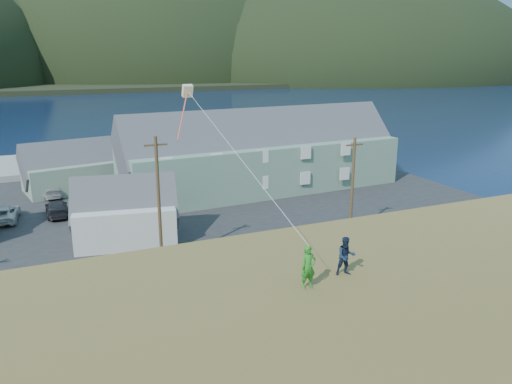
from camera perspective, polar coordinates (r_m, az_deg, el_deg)
ground at (r=36.20m, az=-10.19°, el=-9.32°), size 900.00×900.00×0.00m
grass_strip at (r=34.41m, az=-9.40°, el=-10.56°), size 110.00×8.00×0.10m
waterfront_lot at (r=51.87m, az=-14.64°, el=-1.80°), size 72.00×36.00×0.12m
wharf at (r=73.61m, az=-22.20°, el=2.93°), size 26.00×14.00×0.90m
far_shore at (r=362.48m, az=-22.91°, el=12.14°), size 900.00×320.00×2.00m
far_hills at (r=314.70m, az=-16.09°, el=12.58°), size 760.00×265.00×143.00m
lodge at (r=56.17m, az=0.77°, el=4.50°), size 32.23×10.64×11.18m
shed_white at (r=42.16m, az=-14.70°, el=-2.24°), size 9.16×6.86×6.67m
shed_palegreen_far at (r=59.88m, az=-20.37°, el=2.61°), size 11.25×7.70×6.95m
utility_poles at (r=35.62m, az=-13.75°, el=-1.85°), size 35.93×0.24×9.52m
parked_cars at (r=53.34m, az=-25.54°, el=-1.50°), size 20.05×12.37×1.45m
kite_flyer_green at (r=17.44m, az=5.99°, el=-8.54°), size 0.58×0.38×1.56m
kite_flyer_navy at (r=18.65m, az=10.25°, el=-7.23°), size 0.83×0.72×1.46m
kite_rig at (r=22.99m, az=-7.75°, el=10.78°), size 1.45×4.52×9.91m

